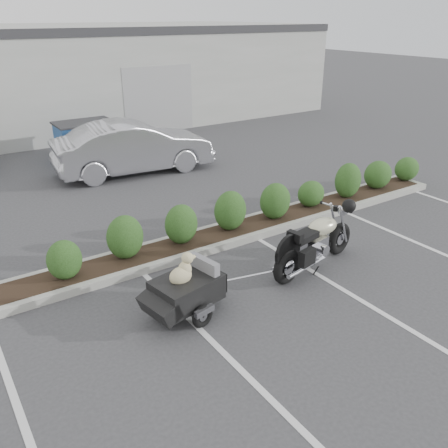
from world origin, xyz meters
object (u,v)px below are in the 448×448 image
pet_trailer (186,289)px  dumpster (86,140)px  motorcycle (316,243)px  sedan (134,147)px

pet_trailer → dumpster: dumpster is taller
motorcycle → sedan: 7.46m
pet_trailer → sedan: sedan is taller
sedan → dumpster: size_ratio=2.53×
dumpster → pet_trailer: bearing=-99.5°
sedan → dumpster: 2.44m
motorcycle → sedan: (-0.39, 7.44, 0.24)m
motorcycle → pet_trailer: bearing=169.1°
sedan → motorcycle: bearing=-171.0°
pet_trailer → dumpster: (1.69, 9.75, 0.15)m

